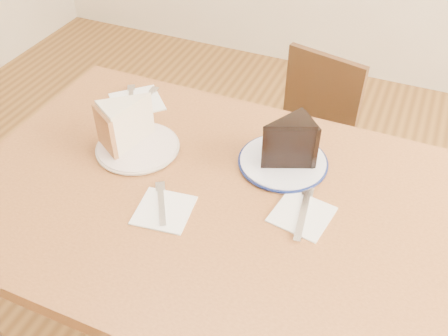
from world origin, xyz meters
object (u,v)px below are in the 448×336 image
plate_cream (138,147)px  carrot_cake (131,123)px  plate_navy (283,162)px  table (213,224)px  chocolate_cake (284,145)px  chair_far (303,142)px

plate_cream → carrot_cake: bearing=144.3°
plate_cream → plate_navy: same height
plate_cream → plate_navy: (0.36, 0.09, 0.00)m
carrot_cake → plate_navy: bearing=43.2°
plate_cream → carrot_cake: carrot_cake is taller
carrot_cake → table: bearing=12.4°
plate_navy → table: bearing=-123.4°
table → chocolate_cake: bearing=54.0°
chair_far → plate_navy: plate_navy is taller
chair_far → plate_cream: plate_cream is taller
chair_far → chocolate_cake: (0.07, -0.56, 0.42)m
plate_navy → chair_far: bearing=97.4°
chair_far → plate_navy: size_ratio=3.33×
plate_navy → plate_cream: bearing=-165.5°
chair_far → chocolate_cake: bearing=110.7°
chair_far → carrot_cake: 0.82m
table → plate_cream: plate_cream is taller
plate_cream → plate_navy: bearing=14.5°
table → carrot_cake: 0.33m
table → carrot_cake: (-0.27, 0.10, 0.17)m
chocolate_cake → carrot_cake: bearing=57.3°
plate_navy → carrot_cake: 0.40m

